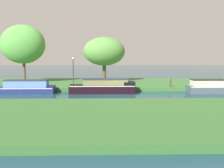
{
  "coord_description": "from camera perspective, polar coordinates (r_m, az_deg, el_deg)",
  "views": [
    {
      "loc": [
        -1.03,
        -23.16,
        3.96
      ],
      "look_at": [
        -0.48,
        1.2,
        0.9
      ],
      "focal_mm": 39.23,
      "sensor_mm": 36.0,
      "label": 1
    }
  ],
  "objects": [
    {
      "name": "ground_plane",
      "position": [
        23.51,
        1.24,
        -2.54
      ],
      "size": [
        120.0,
        120.0,
        0.0
      ],
      "primitive_type": "plane",
      "color": "#1D404F"
    },
    {
      "name": "riverbank_far",
      "position": [
        30.41,
        0.66,
        0.05
      ],
      "size": [
        72.0,
        10.0,
        0.4
      ],
      "primitive_type": "cube",
      "color": "#396B32",
      "rests_on": "ground_plane"
    },
    {
      "name": "riverbank_near",
      "position": [
        14.68,
        2.8,
        -7.68
      ],
      "size": [
        72.0,
        10.0,
        0.4
      ],
      "primitive_type": "cube",
      "color": "#34642E",
      "rests_on": "ground_plane"
    },
    {
      "name": "black_barge",
      "position": [
        24.58,
        -1.86,
        -0.62
      ],
      "size": [
        6.52,
        1.75,
        1.44
      ],
      "color": "black",
      "rests_on": "ground_plane"
    },
    {
      "name": "slate_narrowboat",
      "position": [
        26.7,
        21.68,
        -0.57
      ],
      "size": [
        4.29,
        1.93,
        1.35
      ],
      "color": "#47565E",
      "rests_on": "ground_plane"
    },
    {
      "name": "navy_cruiser",
      "position": [
        25.91,
        -19.61,
        -0.79
      ],
      "size": [
        6.16,
        1.51,
        1.34
      ],
      "color": "navy",
      "rests_on": "ground_plane"
    },
    {
      "name": "willow_tree_left",
      "position": [
        31.2,
        -20.08,
        8.67
      ],
      "size": [
        5.3,
        3.54,
        6.92
      ],
      "color": "brown",
      "rests_on": "riverbank_far"
    },
    {
      "name": "willow_tree_centre",
      "position": [
        30.63,
        -1.84,
        7.58
      ],
      "size": [
        5.16,
        3.88,
        5.58
      ],
      "color": "brown",
      "rests_on": "riverbank_far"
    },
    {
      "name": "lamp_post",
      "position": [
        27.46,
        -9.04,
        3.7
      ],
      "size": [
        0.24,
        0.24,
        3.12
      ],
      "color": "#333338",
      "rests_on": "riverbank_far"
    },
    {
      "name": "mooring_post_near",
      "position": [
        26.88,
        13.47,
        0.25
      ],
      "size": [
        0.19,
        0.19,
        0.84
      ],
      "primitive_type": "cylinder",
      "color": "#52372F",
      "rests_on": "riverbank_far"
    },
    {
      "name": "mooring_post_far",
      "position": [
        26.02,
        0.99,
        0.14
      ],
      "size": [
        0.13,
        0.13,
        0.76
      ],
      "primitive_type": "cylinder",
      "color": "#4F372C",
      "rests_on": "riverbank_far"
    }
  ]
}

